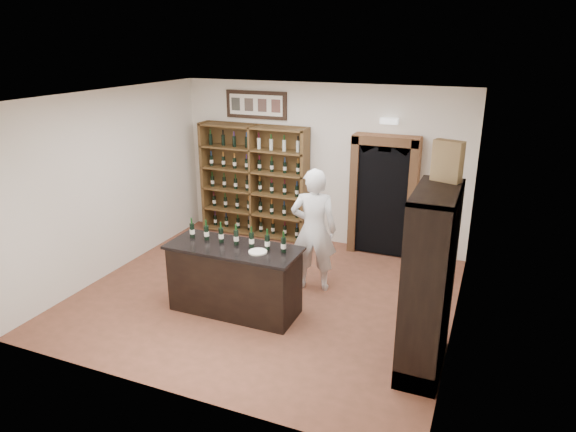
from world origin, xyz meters
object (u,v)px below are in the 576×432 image
at_px(wine_shelf, 255,181).
at_px(tasting_counter, 235,280).
at_px(counter_bottle_0, 192,230).
at_px(wine_crate, 448,161).
at_px(side_cabinet, 429,310).
at_px(shopkeeper, 314,230).

distance_m(wine_shelf, tasting_counter, 3.19).
relative_size(wine_shelf, counter_bottle_0, 7.33).
bearing_deg(wine_crate, counter_bottle_0, -160.42).
relative_size(counter_bottle_0, side_cabinet, 0.14).
xyz_separation_m(wine_shelf, tasting_counter, (1.10, -2.93, -0.61)).
xyz_separation_m(tasting_counter, side_cabinet, (2.72, -0.30, 0.26)).
relative_size(counter_bottle_0, wine_crate, 0.64).
distance_m(side_cabinet, wine_crate, 1.73).
distance_m(wine_shelf, shopkeeper, 2.61).
height_order(wine_shelf, counter_bottle_0, wine_shelf).
bearing_deg(wine_crate, shopkeeper, 171.55).
height_order(wine_shelf, wine_crate, wine_crate).
bearing_deg(tasting_counter, wine_crate, 1.99).
bearing_deg(shopkeeper, wine_shelf, -57.23).
xyz_separation_m(wine_shelf, side_cabinet, (3.82, -3.23, -0.35)).
bearing_deg(tasting_counter, counter_bottle_0, 172.94).
bearing_deg(counter_bottle_0, wine_shelf, 97.61).
bearing_deg(shopkeeper, side_cabinet, 130.41).
distance_m(side_cabinet, shopkeeper, 2.42).
bearing_deg(wine_shelf, shopkeeper, -43.87).
relative_size(side_cabinet, shopkeeper, 1.14).
xyz_separation_m(tasting_counter, counter_bottle_0, (-0.72, 0.09, 0.61)).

